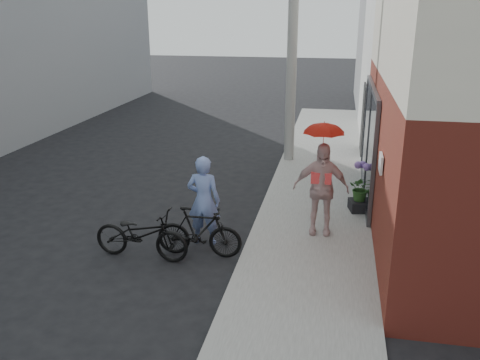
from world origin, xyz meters
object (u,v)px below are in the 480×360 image
(utility_pole, at_px, (292,38))
(officer, at_px, (204,201))
(bike_right, at_px, (199,232))
(kimono_woman, at_px, (321,189))
(bike_left, at_px, (141,234))
(planter, at_px, (360,205))

(utility_pole, height_order, officer, utility_pole)
(utility_pole, xyz_separation_m, bike_right, (-0.99, -6.14, -3.04))
(utility_pole, bearing_deg, kimono_woman, -77.67)
(bike_left, relative_size, bike_right, 1.13)
(bike_left, xyz_separation_m, planter, (3.87, 2.75, -0.23))
(utility_pole, bearing_deg, bike_right, -99.13)
(officer, height_order, kimono_woman, kimono_woman)
(utility_pole, bearing_deg, planter, -62.62)
(bike_right, xyz_separation_m, kimono_woman, (2.07, 1.18, 0.55))
(utility_pole, distance_m, kimono_woman, 5.65)
(bike_right, height_order, planter, bike_right)
(utility_pole, relative_size, officer, 4.08)
(bike_left, distance_m, bike_right, 1.03)
(kimono_woman, bearing_deg, bike_right, -151.79)
(utility_pole, xyz_separation_m, kimono_woman, (1.08, -4.96, -2.49))
(bike_left, relative_size, planter, 4.05)
(bike_right, distance_m, kimono_woman, 2.44)
(utility_pole, distance_m, planter, 5.27)
(kimono_woman, bearing_deg, utility_pole, 100.87)
(bike_right, bearing_deg, kimono_woman, -61.48)
(bike_left, height_order, planter, bike_left)
(officer, bearing_deg, bike_left, 41.99)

